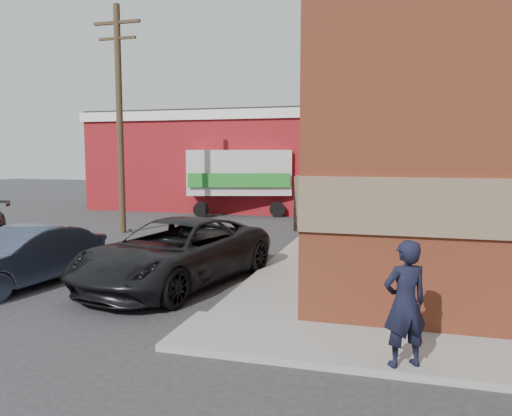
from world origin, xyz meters
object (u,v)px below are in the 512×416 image
Objects in this scene: utility_pole at (120,115)px; man at (405,304)px; box_truck at (252,178)px; suv_a at (176,252)px; warehouse at (240,160)px; sedan at (23,257)px.

utility_pole is 15.59m from man.
utility_pole is 1.26× the size of box_truck.
warehouse is at bearing 114.99° from suv_a.
man reaches higher than suv_a.
sedan is 0.75× the size of suv_a.
warehouse is 2.28× the size of box_truck.
suv_a is (3.50, 1.17, 0.09)m from sedan.
sedan is 0.60× the size of box_truck.
sedan is (2.02, -7.98, -4.03)m from utility_pole.
utility_pole is at bearing -132.24° from box_truck.
warehouse is 3.76× the size of sedan.
sedan is at bearing -75.79° from utility_pole.
suv_a is at bearing -97.99° from box_truck.
warehouse is 18.36m from suv_a.
man is 6.53m from suv_a.
sedan is (0.52, -18.98, -2.10)m from warehouse.
utility_pole is at bearing 141.31° from suv_a.
sedan is 15.21m from box_truck.
box_truck is at bearing 110.83° from suv_a.
utility_pole reaches higher than man.
warehouse is 23.56m from man.
sedan is at bearing -45.22° from man.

